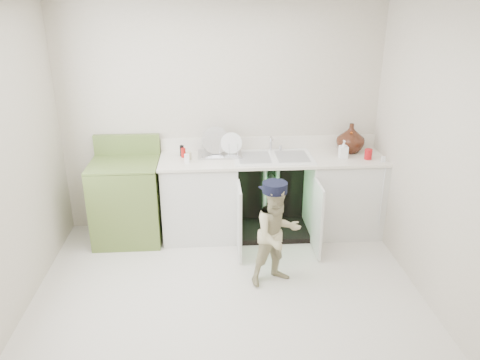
{
  "coord_description": "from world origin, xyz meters",
  "views": [
    {
      "loc": [
        -0.13,
        -3.53,
        2.53
      ],
      "look_at": [
        0.16,
        0.7,
        0.85
      ],
      "focal_mm": 35.0,
      "sensor_mm": 36.0,
      "label": 1
    }
  ],
  "objects": [
    {
      "name": "ground",
      "position": [
        0.0,
        0.0,
        0.0
      ],
      "size": [
        3.5,
        3.5,
        0.0
      ],
      "primitive_type": "plane",
      "color": "silver",
      "rests_on": "ground"
    },
    {
      "name": "room_shell",
      "position": [
        0.0,
        0.0,
        1.25
      ],
      "size": [
        6.0,
        5.5,
        1.26
      ],
      "color": "beige",
      "rests_on": "ground"
    },
    {
      "name": "counter_run",
      "position": [
        0.58,
        1.21,
        0.47
      ],
      "size": [
        2.44,
        1.02,
        1.22
      ],
      "color": "white",
      "rests_on": "ground"
    },
    {
      "name": "avocado_stove",
      "position": [
        -1.04,
        1.18,
        0.46
      ],
      "size": [
        0.72,
        0.65,
        1.11
      ],
      "color": "olive",
      "rests_on": "ground"
    },
    {
      "name": "repair_worker",
      "position": [
        0.46,
        0.22,
        0.51
      ],
      "size": [
        0.58,
        0.91,
        1.0
      ],
      "rotation": [
        0.0,
        0.0,
        0.38
      ],
      "color": "tan",
      "rests_on": "ground"
    }
  ]
}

